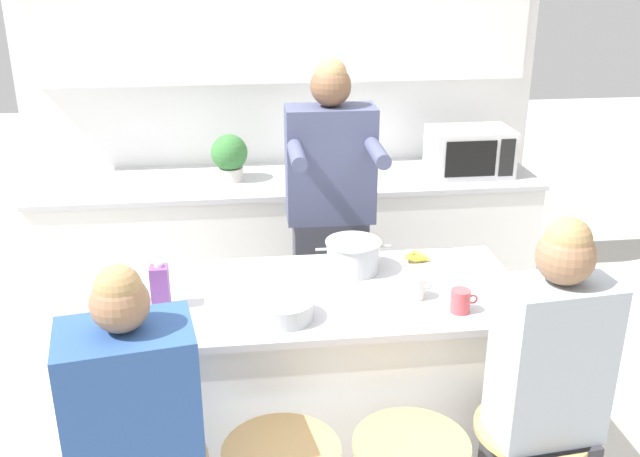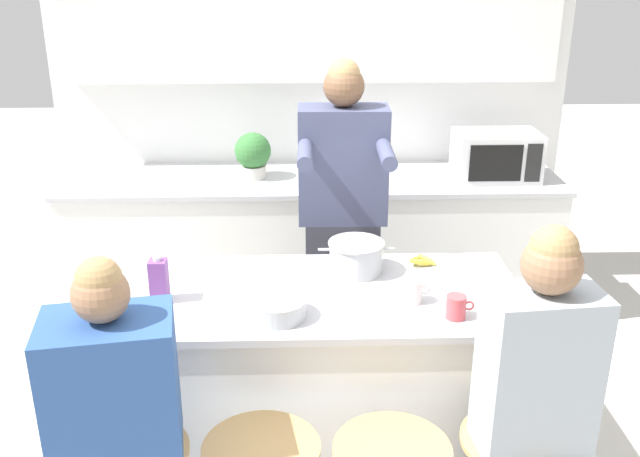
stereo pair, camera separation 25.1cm
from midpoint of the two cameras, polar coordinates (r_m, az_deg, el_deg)
The scene contains 13 objects.
wall_back at distance 4.61m, azimuth -4.52°, elevation 12.93°, with size 3.30×0.22×2.70m.
back_counter at distance 4.58m, azimuth -3.91°, elevation -1.32°, with size 3.07×0.71×0.90m.
kitchen_island at distance 3.16m, azimuth -2.15°, elevation -12.46°, with size 1.66×0.76×0.91m.
person_cooking at distance 3.63m, azimuth -1.17°, elevation -0.52°, with size 0.45×0.54×1.75m.
person_seated_near at distance 2.65m, azimuth 14.65°, elevation -15.35°, with size 0.38×0.29×1.46m.
cooking_pot at distance 3.09m, azimuth 0.35°, elevation -2.23°, with size 0.33×0.24×0.14m.
fruit_bowl at distance 2.73m, azimuth -5.50°, elevation -6.53°, with size 0.22×0.22×0.08m.
coffee_cup_near at distance 2.79m, azimuth 8.67°, elevation -5.80°, with size 0.11×0.08×0.09m.
coffee_cup_far at distance 2.87m, azimuth 5.10°, elevation -4.76°, with size 0.11×0.08×0.09m.
banana_bunch at distance 3.22m, azimuth 5.46°, elevation -2.31°, with size 0.14×0.10×0.05m.
juice_carton at distance 2.87m, azimuth -15.14°, elevation -4.58°, with size 0.07×0.07×0.19m.
microwave at distance 4.53m, azimuth 10.33°, elevation 6.06°, with size 0.50×0.33×0.29m.
potted_plant at distance 4.38m, azimuth -8.90°, elevation 5.75°, with size 0.22×0.22×0.28m.
Camera 1 is at (-0.33, -2.60, 2.24)m, focal length 40.00 mm.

